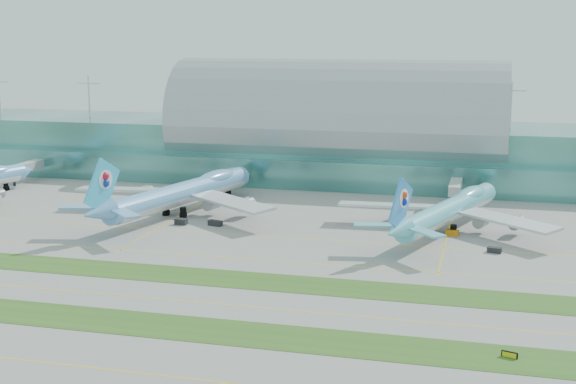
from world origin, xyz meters
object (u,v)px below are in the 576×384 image
(airliner_b, at_px, (183,192))
(taxiway_sign_east, at_px, (510,355))
(terminal, at_px, (338,139))
(airliner_c, at_px, (450,209))

(airliner_b, height_order, taxiway_sign_east, airliner_b)
(taxiway_sign_east, bearing_deg, airliner_b, 154.44)
(terminal, xyz_separation_m, airliner_b, (-32.98, -69.25, -7.61))
(terminal, xyz_separation_m, taxiway_sign_east, (58.77, -156.24, -13.65))
(terminal, relative_size, airliner_c, 4.95)
(airliner_b, relative_size, airliner_c, 1.12)
(terminal, distance_m, taxiway_sign_east, 167.48)
(airliner_c, relative_size, taxiway_sign_east, 25.51)
(terminal, distance_m, airliner_c, 83.72)
(airliner_c, bearing_deg, airliner_b, -162.36)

